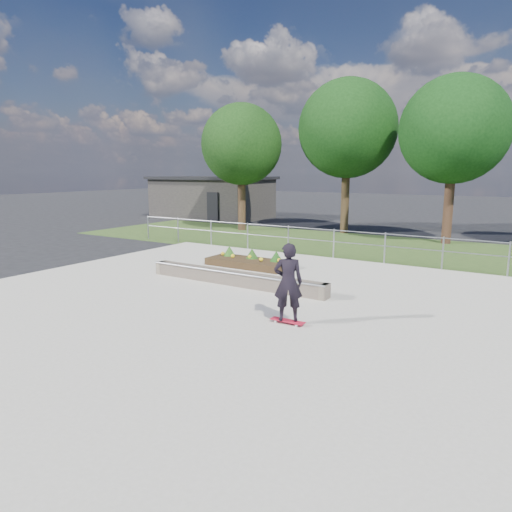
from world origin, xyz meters
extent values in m
plane|color=black|center=(0.00, 0.00, 0.00)|extent=(120.00, 120.00, 0.00)
cube|color=#2E451B|center=(0.00, 11.00, 0.01)|extent=(30.00, 8.00, 0.02)
cube|color=#ABA598|center=(0.00, 0.00, 0.03)|extent=(15.00, 15.00, 0.06)
cylinder|color=#979A9F|center=(-10.00, 7.50, 0.60)|extent=(0.06, 0.06, 1.20)
cylinder|color=gray|center=(-8.00, 7.50, 0.60)|extent=(0.06, 0.06, 1.20)
cylinder|color=#9C9FA4|center=(-6.00, 7.50, 0.60)|extent=(0.06, 0.06, 1.20)
cylinder|color=gray|center=(-4.00, 7.50, 0.60)|extent=(0.06, 0.06, 1.20)
cylinder|color=gray|center=(-2.00, 7.50, 0.60)|extent=(0.06, 0.06, 1.20)
cylinder|color=#9A9DA2|center=(0.00, 7.50, 0.60)|extent=(0.06, 0.06, 1.20)
cylinder|color=#919399|center=(2.00, 7.50, 0.60)|extent=(0.06, 0.06, 1.20)
cylinder|color=gray|center=(4.00, 7.50, 0.60)|extent=(0.06, 0.06, 1.20)
cylinder|color=gray|center=(6.00, 7.50, 0.60)|extent=(0.06, 0.06, 1.20)
cylinder|color=gray|center=(0.00, 7.50, 1.15)|extent=(20.00, 0.04, 0.04)
cylinder|color=gray|center=(0.00, 7.50, 0.70)|extent=(20.00, 0.04, 0.04)
cube|color=#2A2725|center=(-14.00, 18.00, 1.40)|extent=(8.00, 5.00, 2.80)
cube|color=black|center=(-14.00, 18.00, 2.90)|extent=(8.40, 5.40, 0.20)
cube|color=black|center=(-12.00, 15.45, 1.00)|extent=(0.90, 0.10, 2.00)
cylinder|color=#332014|center=(-8.00, 13.00, 1.46)|extent=(0.44, 0.44, 2.93)
sphere|color=black|center=(-8.00, 13.00, 4.88)|extent=(4.55, 4.55, 4.55)
cylinder|color=#302013|center=(-2.50, 15.00, 1.69)|extent=(0.44, 0.44, 3.38)
sphere|color=black|center=(-2.50, 15.00, 5.62)|extent=(5.25, 5.25, 5.25)
cylinder|color=#321D14|center=(3.00, 14.00, 1.57)|extent=(0.44, 0.44, 3.15)
sphere|color=black|center=(3.00, 14.00, 5.25)|extent=(4.90, 4.90, 4.90)
cube|color=brown|center=(-0.82, 1.91, 0.26)|extent=(6.00, 0.40, 0.40)
cylinder|color=#979A9F|center=(-0.82, 1.71, 0.46)|extent=(6.00, 0.06, 0.06)
cube|color=#6B5F4F|center=(-3.72, 1.91, 0.26)|extent=(0.15, 0.42, 0.40)
cube|color=brown|center=(2.08, 1.91, 0.26)|extent=(0.15, 0.42, 0.40)
cube|color=black|center=(-1.93, 4.37, 0.18)|extent=(3.00, 1.20, 0.25)
sphere|color=yellow|center=(-3.13, 4.47, 0.39)|extent=(0.14, 0.14, 0.14)
sphere|color=yellow|center=(-2.53, 4.27, 0.39)|extent=(0.14, 0.14, 0.14)
sphere|color=yellow|center=(-1.93, 4.47, 0.39)|extent=(0.14, 0.14, 0.14)
sphere|color=yellow|center=(-1.33, 4.27, 0.39)|extent=(0.14, 0.14, 0.14)
sphere|color=yellow|center=(-0.73, 4.47, 0.39)|extent=(0.14, 0.14, 0.14)
cone|color=#214E16|center=(-2.93, 4.62, 0.49)|extent=(0.44, 0.44, 0.36)
cone|color=#1D4313|center=(-1.93, 4.62, 0.49)|extent=(0.44, 0.44, 0.36)
cone|color=#163F12|center=(-0.93, 4.62, 0.49)|extent=(0.44, 0.44, 0.36)
cylinder|color=silver|center=(1.94, -0.46, 0.09)|extent=(0.05, 0.03, 0.05)
cylinder|color=white|center=(1.94, -0.28, 0.09)|extent=(0.05, 0.03, 0.05)
cylinder|color=silver|center=(2.46, -0.46, 0.09)|extent=(0.05, 0.03, 0.05)
cylinder|color=white|center=(2.46, -0.28, 0.09)|extent=(0.05, 0.03, 0.05)
cylinder|color=#96969B|center=(1.94, -0.37, 0.11)|extent=(0.02, 0.18, 0.02)
cylinder|color=#9D9DA2|center=(2.46, -0.37, 0.11)|extent=(0.02, 0.18, 0.02)
cube|color=#AD152C|center=(2.20, -0.37, 0.13)|extent=(0.80, 0.21, 0.02)
imported|color=black|center=(2.20, -0.37, 1.01)|extent=(0.76, 0.66, 1.74)
camera|label=1|loc=(6.75, -8.93, 3.40)|focal=32.00mm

